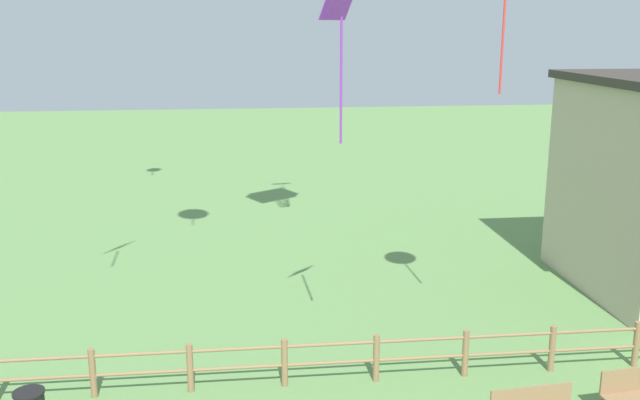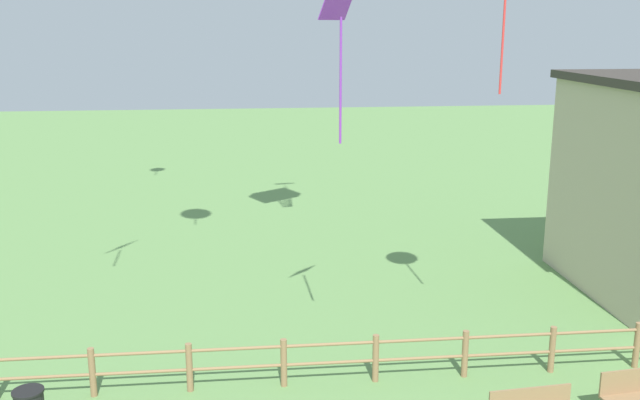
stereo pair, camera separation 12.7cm
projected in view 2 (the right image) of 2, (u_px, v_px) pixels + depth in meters
wooden_fence at (330, 357)px, 15.31m from camera, size 18.08×0.14×1.08m
park_bench_by_building at (639, 392)px, 14.10m from camera, size 1.68×0.58×0.95m
kite_purple_streamer at (341, 15)px, 14.19m from camera, size 0.96×0.95×3.55m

